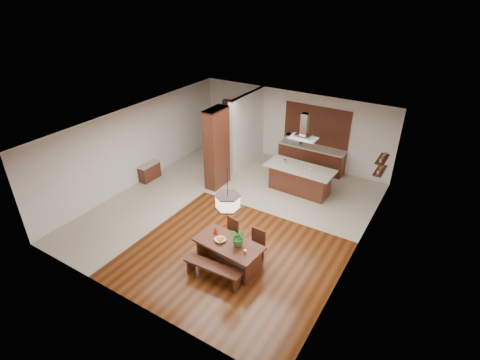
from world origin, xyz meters
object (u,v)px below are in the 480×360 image
Objects in this scene: hallway_console at (150,172)px; pendant_lantern at (228,193)px; dining_bench at (213,272)px; dining_chair_left at (228,235)px; microwave at (294,139)px; dining_chair_right at (255,247)px; foliage_plant at (239,237)px; island_cup at (310,169)px; dining_table at (229,249)px; range_hood at (304,126)px; fruit_bowl at (220,240)px; kitchen_island at (300,179)px.

hallway_console is 0.67× the size of pendant_lantern.
dining_bench is 1.29m from dining_chair_left.
microwave reaches higher than dining_chair_left.
foliage_plant is at bearing -114.11° from dining_chair_right.
dining_chair_left is 4.00m from island_cup.
dining_table is 2.06× the size of range_hood.
dining_chair_right reaches higher than fruit_bowl.
microwave reaches higher than fruit_bowl.
foliage_plant is at bearing -85.73° from microwave.
range_hood is (-0.00, 0.00, 1.96)m from kitchen_island.
fruit_bowl reaches higher than hallway_console.
microwave is at bearing 120.92° from range_hood.
hallway_console is at bearing -159.84° from island_cup.
microwave is (4.02, 4.00, 0.80)m from hallway_console.
dining_chair_right is at bearing -18.90° from hallway_console.
range_hood is (-0.27, 4.49, 1.46)m from foliage_plant.
kitchen_island is at bearing -90.00° from range_hood.
dining_chair_left is at bearing 142.12° from foliage_plant.
hallway_console is 5.73m from microwave.
foliage_plant is (0.28, 0.06, -1.24)m from pendant_lantern.
hallway_console is 1.48× the size of microwave.
dining_bench is 5.38× the size of fruit_bowl.
pendant_lantern is 11.88× the size of island_cup.
fruit_bowl is at bearing -91.13° from kitchen_island.
dining_chair_right is 0.72× the size of pendant_lantern.
foliage_plant is at bearing -86.58° from range_hood.
microwave reaches higher than foliage_plant.
foliage_plant is 0.58× the size of range_hood.
kitchen_island is at bearing -67.24° from microwave.
hallway_console is 0.37× the size of kitchen_island.
kitchen_island is (0.01, 4.54, -1.74)m from pendant_lantern.
pendant_lantern is 0.55× the size of kitchen_island.
kitchen_island is (0.23, 4.59, -0.28)m from fruit_bowl.
island_cup is (0.39, -0.08, 0.52)m from kitchen_island.
dining_table is 16.83× the size of island_cup.
dining_chair_left is 3.98m from kitchen_island.
pendant_lantern reaches higher than island_cup.
pendant_lantern is (0.00, 0.00, 1.70)m from dining_table.
pendant_lantern reaches higher than dining_chair_right.
foliage_plant is at bearing -84.81° from kitchen_island.
kitchen_island is 4.02× the size of microwave.
island_cup is at bearing 84.90° from dining_bench.
foliage_plant is at bearing 12.28° from fruit_bowl.
range_hood is (0.01, 4.55, 0.22)m from pendant_lantern.
dining_chair_right is at bearing 45.54° from pendant_lantern.
dining_chair_left is 0.99× the size of dining_chair_right.
dining_table is 6.56m from microwave.
pendant_lantern is (5.14, -2.43, 1.93)m from hallway_console.
kitchen_island reaches higher than hallway_console.
dining_chair_left is 1.91m from pendant_lantern.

